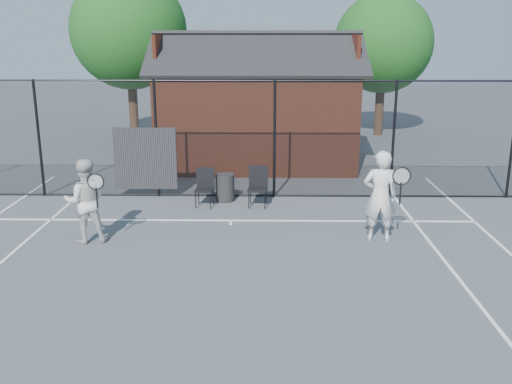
{
  "coord_description": "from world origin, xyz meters",
  "views": [
    {
      "loc": [
        0.75,
        -9.25,
        4.08
      ],
      "look_at": [
        0.58,
        1.47,
        1.1
      ],
      "focal_mm": 40.0,
      "sensor_mm": 36.0,
      "label": 1
    }
  ],
  "objects_px": {
    "player_front": "(380,196)",
    "waste_bin": "(225,188)",
    "clubhouse": "(257,114)",
    "chair_left": "(204,188)",
    "chair_right": "(258,188)",
    "player_back": "(85,201)"
  },
  "relations": [
    {
      "from": "chair_right",
      "to": "waste_bin",
      "type": "relative_size",
      "value": 1.39
    },
    {
      "from": "player_front",
      "to": "player_back",
      "type": "distance_m",
      "value": 5.92
    },
    {
      "from": "clubhouse",
      "to": "chair_left",
      "type": "relative_size",
      "value": 7.13
    },
    {
      "from": "player_front",
      "to": "clubhouse",
      "type": "bearing_deg",
      "value": 109.67
    },
    {
      "from": "player_front",
      "to": "chair_left",
      "type": "height_order",
      "value": "player_front"
    },
    {
      "from": "player_front",
      "to": "chair_right",
      "type": "relative_size",
      "value": 1.94
    },
    {
      "from": "chair_right",
      "to": "waste_bin",
      "type": "xyz_separation_m",
      "value": [
        -0.83,
        0.5,
        -0.14
      ]
    },
    {
      "from": "waste_bin",
      "to": "chair_left",
      "type": "bearing_deg",
      "value": -133.22
    },
    {
      "from": "chair_left",
      "to": "clubhouse",
      "type": "bearing_deg",
      "value": 81.04
    },
    {
      "from": "clubhouse",
      "to": "player_back",
      "type": "height_order",
      "value": "clubhouse"
    },
    {
      "from": "clubhouse",
      "to": "player_front",
      "type": "height_order",
      "value": "clubhouse"
    },
    {
      "from": "clubhouse",
      "to": "chair_left",
      "type": "xyz_separation_m",
      "value": [
        -1.22,
        -4.9,
        -1.15
      ]
    },
    {
      "from": "clubhouse",
      "to": "waste_bin",
      "type": "height_order",
      "value": "clubhouse"
    },
    {
      "from": "player_front",
      "to": "waste_bin",
      "type": "bearing_deg",
      "value": 139.8
    },
    {
      "from": "chair_right",
      "to": "player_back",
      "type": "bearing_deg",
      "value": -138.94
    },
    {
      "from": "chair_left",
      "to": "player_back",
      "type": "bearing_deg",
      "value": -125.68
    },
    {
      "from": "player_back",
      "to": "waste_bin",
      "type": "relative_size",
      "value": 2.48
    },
    {
      "from": "player_front",
      "to": "waste_bin",
      "type": "xyz_separation_m",
      "value": [
        -3.32,
        2.81,
        -0.59
      ]
    },
    {
      "from": "chair_right",
      "to": "waste_bin",
      "type": "height_order",
      "value": "chair_right"
    },
    {
      "from": "player_front",
      "to": "chair_left",
      "type": "distance_m",
      "value": 4.46
    },
    {
      "from": "player_front",
      "to": "player_back",
      "type": "xyz_separation_m",
      "value": [
        -5.91,
        -0.16,
        -0.08
      ]
    },
    {
      "from": "player_back",
      "to": "chair_right",
      "type": "height_order",
      "value": "player_back"
    }
  ]
}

